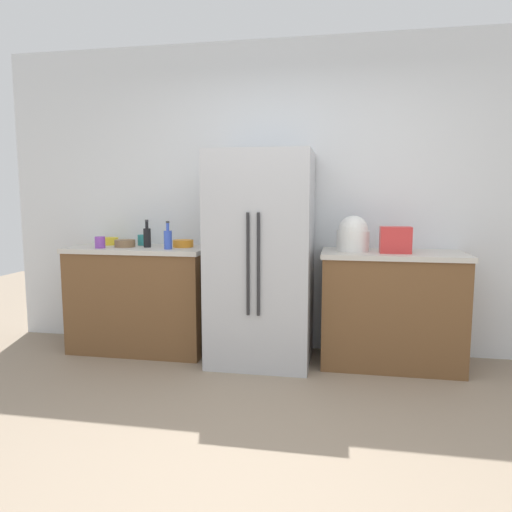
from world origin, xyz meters
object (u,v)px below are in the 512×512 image
at_px(bottle_a, 147,237).
at_px(bowl_b, 109,241).
at_px(refrigerator, 261,258).
at_px(bowl_a, 183,243).
at_px(rice_cooker, 353,235).
at_px(cup_a, 142,240).
at_px(cup_b, 100,242).
at_px(bowl_c, 125,243).
at_px(toaster, 395,240).
at_px(bottle_b, 168,239).

xyz_separation_m(bottle_a, bowl_b, (-0.44, 0.15, -0.06)).
height_order(refrigerator, bowl_a, refrigerator).
xyz_separation_m(rice_cooker, bottle_a, (-1.78, -0.04, -0.04)).
bearing_deg(cup_a, bowl_b, -179.36).
height_order(cup_b, bowl_c, cup_b).
distance_m(toaster, bottle_a, 2.10).
distance_m(bottle_b, cup_b, 0.61).
height_order(rice_cooker, bowl_b, rice_cooker).
xyz_separation_m(refrigerator, cup_b, (-1.41, -0.08, 0.12)).
xyz_separation_m(bottle_a, cup_b, (-0.38, -0.14, -0.04)).
bearing_deg(refrigerator, cup_a, 169.59).
bearing_deg(rice_cooker, bowl_c, -178.49).
distance_m(bowl_a, bowl_b, 0.74).
bearing_deg(bottle_a, bowl_c, -177.87).
xyz_separation_m(bottle_b, bowl_c, (-0.44, 0.10, -0.05)).
bearing_deg(refrigerator, bowl_b, 171.97).
height_order(rice_cooker, cup_a, rice_cooker).
height_order(rice_cooker, bowl_c, rice_cooker).
bearing_deg(bowl_b, bottle_b, -20.65).
distance_m(bottle_a, cup_a, 0.19).
bearing_deg(cup_a, bowl_c, -120.15).
distance_m(cup_b, bowl_b, 0.29).
xyz_separation_m(toaster, bottle_b, (-1.87, -0.05, -0.02)).
distance_m(bowl_b, bowl_c, 0.28).
distance_m(rice_cooker, bottle_a, 1.78).
xyz_separation_m(cup_a, bowl_a, (0.42, -0.07, -0.02)).
bearing_deg(bowl_b, cup_a, 0.64).
bearing_deg(cup_b, bowl_a, 17.71).
relative_size(refrigerator, cup_b, 17.42).
relative_size(toaster, bowl_c, 1.32).
relative_size(toaster, bottle_a, 0.98).
bearing_deg(toaster, bowl_b, 175.45).
relative_size(bottle_a, bowl_a, 1.34).
height_order(toaster, bottle_b, bottle_b).
xyz_separation_m(bottle_a, bowl_c, (-0.21, -0.01, -0.06)).
distance_m(cup_b, bowl_c, 0.21).
relative_size(refrigerator, bowl_c, 9.68).
relative_size(bowl_a, bowl_b, 1.12).
height_order(rice_cooker, cup_b, rice_cooker).
bearing_deg(bottle_a, bowl_a, 14.76).
relative_size(toaster, rice_cooker, 0.82).
height_order(bottle_a, bowl_b, bottle_a).
distance_m(refrigerator, rice_cooker, 0.78).
distance_m(bottle_b, bowl_a, 0.21).
height_order(toaster, cup_a, toaster).
relative_size(cup_a, cup_b, 0.97).
xyz_separation_m(bottle_b, cup_b, (-0.61, -0.03, -0.04)).
relative_size(cup_b, bowl_c, 0.56).
bearing_deg(cup_b, rice_cooker, 4.82).
xyz_separation_m(rice_cooker, bowl_a, (-1.47, 0.04, -0.10)).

